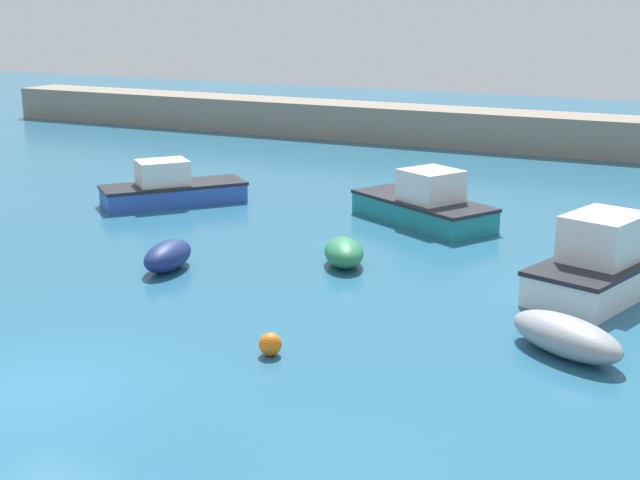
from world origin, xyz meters
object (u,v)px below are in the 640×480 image
(dinghy_near_pier, at_px, (168,256))
(motorboat_with_cabin, at_px, (425,204))
(motorboat_grey_hull, at_px, (171,188))
(rowboat_white_midwater, at_px, (566,336))
(fishing_dinghy_green, at_px, (344,252))
(mooring_buoy_orange, at_px, (270,344))
(cabin_cruiser_white, at_px, (607,263))

(dinghy_near_pier, bearing_deg, motorboat_with_cabin, -38.12)
(motorboat_grey_hull, xyz_separation_m, rowboat_white_midwater, (16.57, -8.59, -0.17))
(motorboat_grey_hull, relative_size, fishing_dinghy_green, 2.29)
(mooring_buoy_orange, bearing_deg, motorboat_grey_hull, 132.98)
(motorboat_grey_hull, xyz_separation_m, motorboat_with_cabin, (9.76, 1.38, 0.07))
(motorboat_with_cabin, height_order, mooring_buoy_orange, motorboat_with_cabin)
(cabin_cruiser_white, distance_m, motorboat_grey_hull, 17.05)
(motorboat_grey_hull, height_order, fishing_dinghy_green, motorboat_grey_hull)
(cabin_cruiser_white, bearing_deg, motorboat_grey_hull, 94.72)
(cabin_cruiser_white, distance_m, rowboat_white_midwater, 4.96)
(dinghy_near_pier, relative_size, cabin_cruiser_white, 0.38)
(dinghy_near_pier, relative_size, motorboat_grey_hull, 0.43)
(dinghy_near_pier, xyz_separation_m, mooring_buoy_orange, (5.79, -4.33, -0.16))
(dinghy_near_pier, bearing_deg, cabin_cruiser_white, -81.93)
(motorboat_with_cabin, xyz_separation_m, fishing_dinghy_green, (-0.42, -5.92, -0.27))
(dinghy_near_pier, height_order, motorboat_grey_hull, motorboat_grey_hull)
(fishing_dinghy_green, bearing_deg, mooring_buoy_orange, -19.68)
(mooring_buoy_orange, bearing_deg, fishing_dinghy_green, 101.19)
(fishing_dinghy_green, bearing_deg, cabin_cruiser_white, 66.09)
(dinghy_near_pier, height_order, mooring_buoy_orange, dinghy_near_pier)
(cabin_cruiser_white, xyz_separation_m, fishing_dinghy_green, (-7.32, -0.89, -0.39))
(rowboat_white_midwater, bearing_deg, motorboat_with_cabin, -25.69)
(cabin_cruiser_white, height_order, fishing_dinghy_green, cabin_cruiser_white)
(fishing_dinghy_green, xyz_separation_m, mooring_buoy_orange, (1.38, -6.95, -0.14))
(dinghy_near_pier, xyz_separation_m, cabin_cruiser_white, (11.73, 3.52, 0.37))
(motorboat_with_cabin, distance_m, mooring_buoy_orange, 12.92)
(rowboat_white_midwater, bearing_deg, mooring_buoy_orange, 56.32)
(motorboat_with_cabin, bearing_deg, mooring_buoy_orange, 123.17)
(dinghy_near_pier, relative_size, motorboat_with_cabin, 0.40)
(cabin_cruiser_white, height_order, motorboat_with_cabin, cabin_cruiser_white)
(motorboat_with_cabin, distance_m, fishing_dinghy_green, 5.94)
(motorboat_grey_hull, bearing_deg, motorboat_with_cabin, -41.56)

